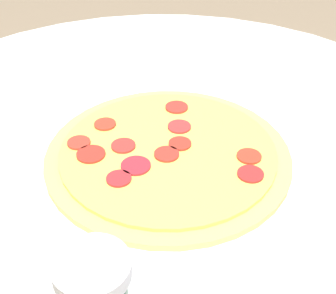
# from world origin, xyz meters

# --- Properties ---
(table) EXTENTS (1.08, 1.08, 0.70)m
(table) POSITION_xyz_m (0.00, 0.00, 0.54)
(table) COLOR white
(table) RESTS_ON ground_plane
(pizza) EXTENTS (0.37, 0.37, 0.02)m
(pizza) POSITION_xyz_m (-0.04, 0.03, 0.71)
(pizza) COLOR tan
(pizza) RESTS_ON table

